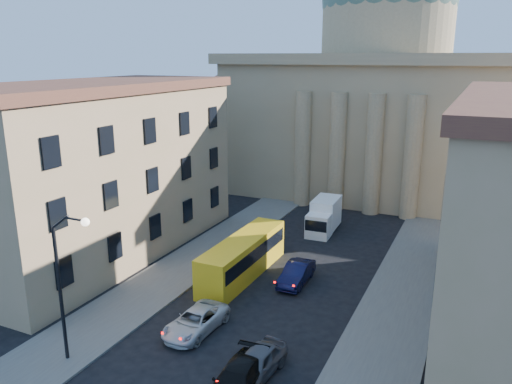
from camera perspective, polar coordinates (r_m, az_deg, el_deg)
sidewalk_left at (r=38.85m, az=-11.18°, el=-10.36°), size 5.00×60.00×0.15m
sidewalk_right at (r=32.84m, az=14.67°, el=-15.68°), size 5.00×60.00×0.15m
church at (r=66.87m, az=14.17°, el=10.68°), size 68.02×28.76×36.60m
building_left at (r=44.63m, az=-17.53°, el=2.57°), size 11.60×26.60×14.70m
street_lamp at (r=29.00m, az=-20.93°, el=-8.97°), size 2.62×0.44×8.83m
car_left_mid at (r=32.36m, az=-6.90°, el=-14.46°), size 2.62×5.20×1.41m
car_right_mid at (r=27.02m, az=-2.28°, el=-20.86°), size 2.47×5.41×1.53m
car_right_far at (r=28.28m, az=0.11°, el=-18.96°), size 2.19×4.73×1.57m
car_right_distant at (r=38.41m, az=4.65°, el=-9.26°), size 1.75×4.75×1.55m
city_bus at (r=39.26m, az=-1.48°, el=-7.29°), size 2.61×10.81×3.04m
box_truck at (r=49.41m, az=7.76°, el=-2.81°), size 2.47×5.78×3.12m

